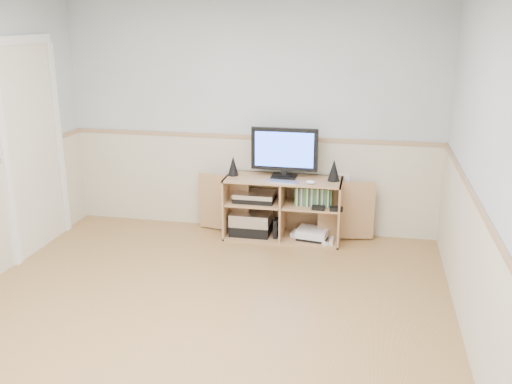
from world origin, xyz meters
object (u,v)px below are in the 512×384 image
(monitor, at_px, (284,151))
(keyboard, at_px, (284,182))
(media_cabinet, at_px, (284,206))
(game_consoles, at_px, (312,234))

(monitor, relative_size, keyboard, 2.41)
(keyboard, bearing_deg, media_cabinet, 103.78)
(keyboard, relative_size, game_consoles, 0.62)
(media_cabinet, distance_m, monitor, 0.60)
(monitor, xyz_separation_m, game_consoles, (0.31, -0.06, -0.86))
(media_cabinet, relative_size, keyboard, 6.65)
(keyboard, bearing_deg, monitor, 104.01)
(media_cabinet, bearing_deg, monitor, -90.00)
(media_cabinet, xyz_separation_m, monitor, (-0.00, -0.01, 0.60))
(monitor, height_order, game_consoles, monitor)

